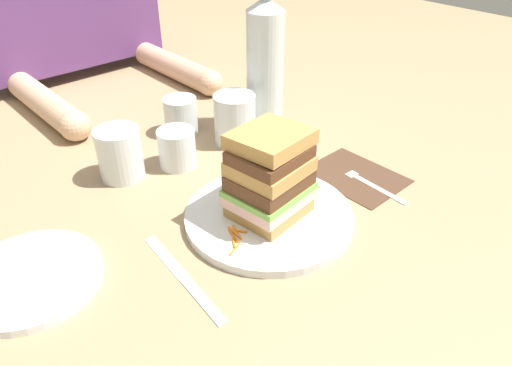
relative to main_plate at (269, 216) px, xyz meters
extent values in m
plane|color=#9E8460|center=(-0.02, 0.01, -0.01)|extent=(3.00, 3.00, 0.00)
cylinder|color=white|center=(0.00, 0.00, 0.00)|extent=(0.26, 0.26, 0.01)
cube|color=tan|center=(0.00, 0.00, 0.02)|extent=(0.12, 0.11, 0.02)
cube|color=beige|center=(0.00, 0.00, 0.04)|extent=(0.13, 0.11, 0.02)
cube|color=#7AB74C|center=(0.00, 0.00, 0.05)|extent=(0.13, 0.11, 0.01)
cube|color=#56331E|center=(0.00, 0.00, 0.07)|extent=(0.12, 0.10, 0.02)
cube|color=tan|center=(0.00, 0.00, 0.09)|extent=(0.12, 0.11, 0.02)
cube|color=#56331E|center=(0.00, 0.00, 0.11)|extent=(0.11, 0.10, 0.02)
cube|color=tan|center=(0.01, 0.00, 0.13)|extent=(0.12, 0.11, 0.03)
cylinder|color=orange|center=(-0.09, -0.03, 0.01)|extent=(0.03, 0.01, 0.00)
cylinder|color=orange|center=(-0.07, 0.00, 0.01)|extent=(0.01, 0.03, 0.00)
cylinder|color=orange|center=(-0.09, -0.02, 0.01)|extent=(0.01, 0.02, 0.00)
cylinder|color=orange|center=(-0.06, 0.00, 0.01)|extent=(0.02, 0.02, 0.00)
cylinder|color=orange|center=(-0.08, -0.01, 0.01)|extent=(0.01, 0.03, 0.00)
cylinder|color=orange|center=(-0.07, 0.00, 0.01)|extent=(0.01, 0.03, 0.00)
cylinder|color=orange|center=(0.07, -0.01, 0.01)|extent=(0.01, 0.02, 0.00)
cylinder|color=orange|center=(0.07, 0.01, 0.01)|extent=(0.01, 0.02, 0.00)
cylinder|color=orange|center=(0.09, 0.00, 0.01)|extent=(0.02, 0.01, 0.00)
cylinder|color=orange|center=(0.10, 0.02, 0.01)|extent=(0.03, 0.02, 0.00)
cylinder|color=orange|center=(0.06, 0.01, 0.01)|extent=(0.01, 0.03, 0.00)
cylinder|color=orange|center=(0.10, 0.00, 0.01)|extent=(0.02, 0.02, 0.00)
cube|color=#4C3323|center=(0.20, -0.01, -0.01)|extent=(0.13, 0.16, 0.00)
cube|color=silver|center=(0.20, -0.07, 0.00)|extent=(0.02, 0.11, 0.00)
cube|color=silver|center=(0.20, 0.00, 0.00)|extent=(0.02, 0.02, 0.00)
cylinder|color=silver|center=(0.21, 0.02, 0.00)|extent=(0.01, 0.04, 0.00)
cylinder|color=silver|center=(0.20, 0.02, 0.00)|extent=(0.01, 0.04, 0.00)
cylinder|color=silver|center=(0.20, 0.02, 0.00)|extent=(0.01, 0.04, 0.00)
cylinder|color=silver|center=(0.19, 0.02, 0.00)|extent=(0.01, 0.04, 0.00)
cube|color=silver|center=(-0.18, -0.07, -0.01)|extent=(0.02, 0.10, 0.00)
cube|color=silver|center=(-0.17, 0.03, -0.01)|extent=(0.03, 0.11, 0.00)
cylinder|color=white|center=(0.13, 0.23, 0.04)|extent=(0.08, 0.08, 0.10)
cylinder|color=orange|center=(0.13, 0.23, 0.03)|extent=(0.07, 0.07, 0.07)
cylinder|color=silver|center=(0.22, 0.25, 0.11)|extent=(0.07, 0.07, 0.24)
cone|color=silver|center=(0.22, 0.25, 0.24)|extent=(0.07, 0.07, 0.03)
cylinder|color=silver|center=(-0.10, 0.27, 0.04)|extent=(0.08, 0.08, 0.09)
cylinder|color=silver|center=(0.07, 0.34, 0.03)|extent=(0.07, 0.07, 0.07)
cylinder|color=silver|center=(-0.01, 0.23, 0.03)|extent=(0.07, 0.07, 0.07)
cylinder|color=white|center=(-0.33, 0.11, 0.00)|extent=(0.19, 0.19, 0.01)
cylinder|color=#DBAD89|center=(-0.10, 0.60, 0.02)|extent=(0.06, 0.29, 0.06)
cylinder|color=#DBAD89|center=(0.23, 0.60, 0.02)|extent=(0.06, 0.29, 0.06)
sphere|color=#DBAD89|center=(-0.10, 0.45, 0.02)|extent=(0.06, 0.06, 0.06)
sphere|color=#DBAD89|center=(0.23, 0.45, 0.02)|extent=(0.06, 0.06, 0.06)
camera|label=1|loc=(-0.41, -0.43, 0.45)|focal=33.72mm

